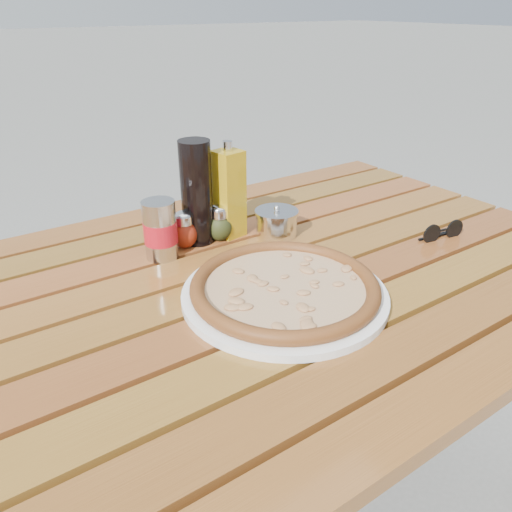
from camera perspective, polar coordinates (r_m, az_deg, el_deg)
table at (r=0.99m, az=0.66°, el=-5.89°), size 1.40×0.90×0.75m
plate at (r=0.88m, az=3.27°, el=-4.40°), size 0.45×0.45×0.01m
pizza at (r=0.87m, az=3.30°, el=-3.51°), size 0.42×0.42×0.03m
pepper_shaker at (r=1.05m, az=-8.21°, el=2.94°), size 0.06×0.06×0.08m
oregano_shaker at (r=1.08m, az=-4.19°, el=3.73°), size 0.06×0.06×0.08m
dark_bottle at (r=1.05m, az=-6.81°, el=7.17°), size 0.08×0.08×0.22m
soda_can at (r=1.01m, az=-10.88°, el=2.90°), size 0.08×0.08×0.12m
olive_oil_cruet at (r=1.08m, az=-3.14°, el=7.14°), size 0.06×0.06×0.21m
parmesan_tin at (r=1.10m, az=2.35°, el=3.84°), size 0.10×0.10×0.07m
sunglasses at (r=1.16m, az=20.51°, el=2.57°), size 0.11×0.04×0.04m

